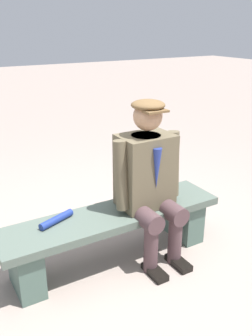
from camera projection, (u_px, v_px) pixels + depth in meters
ground_plane at (114, 259)px, 2.97m from camera, size 30.00×30.00×0.00m
bench at (113, 228)px, 2.87m from camera, size 1.78×0.42×0.43m
seated_man at (149, 176)px, 2.81m from camera, size 0.58×0.60×1.28m
rolled_magazine at (56, 219)px, 2.67m from camera, size 0.29×0.16×0.05m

